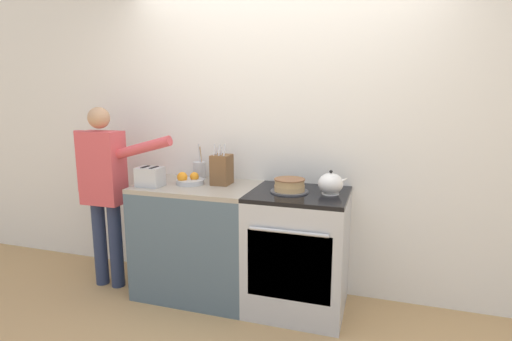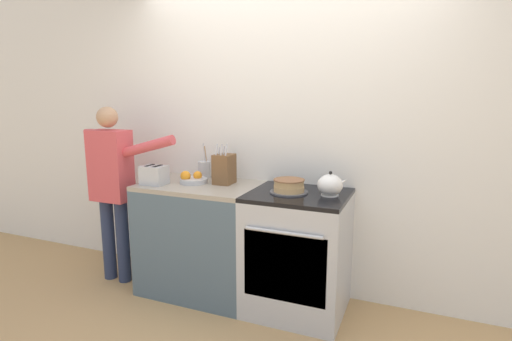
% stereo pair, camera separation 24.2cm
% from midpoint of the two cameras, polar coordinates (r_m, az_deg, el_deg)
% --- Properties ---
extents(ground_plane, '(16.00, 16.00, 0.00)m').
position_cam_midpoint_polar(ground_plane, '(3.07, -2.49, -21.03)').
color(ground_plane, tan).
extents(wall_back, '(8.00, 0.04, 2.60)m').
position_cam_midpoint_polar(wall_back, '(3.25, 1.35, 5.15)').
color(wall_back, silver).
rests_on(wall_back, ground_plane).
extents(counter_cabinet, '(0.94, 0.64, 0.91)m').
position_cam_midpoint_polar(counter_cabinet, '(3.36, -10.28, -9.66)').
color(counter_cabinet, '#4C6070').
rests_on(counter_cabinet, ground_plane).
extents(stove_range, '(0.71, 0.67, 0.91)m').
position_cam_midpoint_polar(stove_range, '(3.07, 3.72, -11.45)').
color(stove_range, '#B7BABF').
rests_on(stove_range, ground_plane).
extents(layer_cake, '(0.28, 0.28, 0.10)m').
position_cam_midpoint_polar(layer_cake, '(2.93, 2.46, -2.21)').
color(layer_cake, '#4C4C51').
rests_on(layer_cake, stove_range).
extents(tea_kettle, '(0.22, 0.18, 0.18)m').
position_cam_midpoint_polar(tea_kettle, '(2.89, 8.31, -1.91)').
color(tea_kettle, white).
rests_on(tea_kettle, stove_range).
extents(knife_block, '(0.14, 0.17, 0.33)m').
position_cam_midpoint_polar(knife_block, '(3.19, -7.10, 0.15)').
color(knife_block, brown).
rests_on(knife_block, counter_cabinet).
extents(utensil_crock, '(0.10, 0.10, 0.30)m').
position_cam_midpoint_polar(utensil_crock, '(3.45, -10.09, 0.08)').
color(utensil_crock, '#B7BABF').
rests_on(utensil_crock, counter_cabinet).
extents(fruit_bowl, '(0.22, 0.22, 0.10)m').
position_cam_midpoint_polar(fruit_bowl, '(3.25, -11.62, -1.38)').
color(fruit_bowl, '#B7BABF').
rests_on(fruit_bowl, counter_cabinet).
extents(toaster, '(0.21, 0.15, 0.15)m').
position_cam_midpoint_polar(toaster, '(3.25, -16.98, -0.87)').
color(toaster, '#B7BABF').
rests_on(toaster, counter_cabinet).
extents(person_baker, '(0.90, 0.20, 1.52)m').
position_cam_midpoint_polar(person_baker, '(3.57, -22.69, -1.64)').
color(person_baker, '#283351').
rests_on(person_baker, ground_plane).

